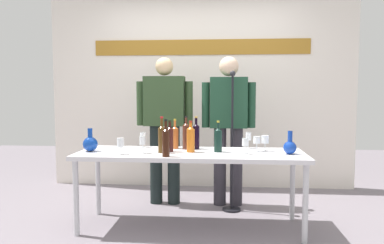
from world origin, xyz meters
The scene contains 23 objects.
ground_plane centered at (0.00, 0.00, 0.00)m, with size 10.00×10.00×0.00m, color slate.
back_wall centered at (0.00, 1.59, 1.50)m, with size 4.08×0.11×3.00m.
display_table centered at (0.00, 0.00, 0.67)m, with size 2.12×0.69×0.72m.
decanter_blue_left centered at (-0.95, -0.04, 0.80)m, with size 0.14×0.14×0.22m.
decanter_blue_right centered at (0.91, -0.04, 0.79)m, with size 0.12×0.12×0.21m.
presenter_left centered at (-0.36, 0.74, 0.97)m, with size 0.65×0.22×1.68m.
presenter_right centered at (0.36, 0.74, 0.96)m, with size 0.60×0.22×1.68m.
wine_bottle_0 centered at (-0.20, 0.01, 0.85)m, with size 0.06×0.06×0.30m.
wine_bottle_1 centered at (-0.19, -0.26, 0.86)m, with size 0.06×0.06×0.33m.
wine_bottle_2 centered at (0.04, 0.21, 0.86)m, with size 0.07×0.07×0.32m.
wine_bottle_3 centered at (-0.18, 0.21, 0.85)m, with size 0.07×0.07×0.30m.
wine_bottle_4 centered at (0.26, 0.03, 0.85)m, with size 0.07×0.07×0.29m.
wine_bottle_5 centered at (-0.26, -0.06, 0.86)m, with size 0.07×0.07×0.34m.
wine_bottle_6 centered at (0.00, 0.00, 0.86)m, with size 0.08×0.08×0.29m.
wine_bottle_7 centered at (-0.06, 0.17, 0.86)m, with size 0.07×0.07×0.33m.
wine_glass_left_0 centered at (-0.44, -0.10, 0.84)m, with size 0.06×0.06×0.16m.
wine_glass_left_1 centered at (-0.62, -0.18, 0.83)m, with size 0.06×0.06×0.15m.
wine_glass_left_2 centered at (-0.52, 0.28, 0.83)m, with size 0.06×0.06×0.15m.
wine_glass_right_0 centered at (0.50, -0.06, 0.83)m, with size 0.06×0.06×0.14m.
wine_glass_right_1 centered at (0.56, 0.28, 0.84)m, with size 0.06×0.06×0.16m.
wine_glass_right_2 centered at (0.70, 0.12, 0.83)m, with size 0.07×0.07×0.15m.
wine_glass_right_3 centered at (0.62, 0.09, 0.83)m, with size 0.07×0.07×0.14m.
microphone_stand centered at (0.40, 0.54, 0.51)m, with size 0.20×0.20×1.51m.
Camera 1 is at (0.30, -3.43, 1.29)m, focal length 34.62 mm.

